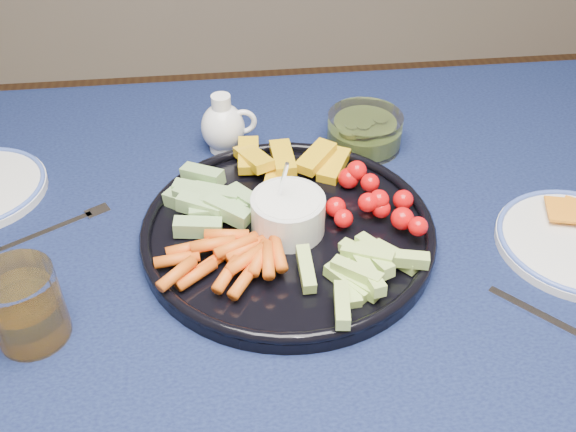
{
  "coord_description": "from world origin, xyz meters",
  "views": [
    {
      "loc": [
        -0.06,
        -0.54,
        1.32
      ],
      "look_at": [
        0.01,
        0.08,
        0.79
      ],
      "focal_mm": 40.0,
      "sensor_mm": 36.0,
      "label": 1
    }
  ],
  "objects": [
    {
      "name": "dining_table",
      "position": [
        0.0,
        0.0,
        0.66
      ],
      "size": [
        1.67,
        1.07,
        0.75
      ],
      "color": "#452E17",
      "rests_on": "ground"
    },
    {
      "name": "crudite_platter",
      "position": [
        0.01,
        0.08,
        0.77
      ],
      "size": [
        0.38,
        0.38,
        0.12
      ],
      "color": "black",
      "rests_on": "dining_table"
    },
    {
      "name": "creamer_pitcher",
      "position": [
        -0.06,
        0.3,
        0.79
      ],
      "size": [
        0.09,
        0.07,
        0.09
      ],
      "color": "white",
      "rests_on": "dining_table"
    },
    {
      "name": "pickle_bowl",
      "position": [
        0.16,
        0.29,
        0.77
      ],
      "size": [
        0.12,
        0.12,
        0.05
      ],
      "color": "white",
      "rests_on": "dining_table"
    },
    {
      "name": "juice_tumbler",
      "position": [
        -0.29,
        -0.05,
        0.79
      ],
      "size": [
        0.08,
        0.08,
        0.1
      ],
      "color": "white",
      "rests_on": "dining_table"
    },
    {
      "name": "fork_left",
      "position": [
        -0.28,
        0.14,
        0.75
      ],
      "size": [
        0.14,
        0.09,
        0.0
      ],
      "color": "silver",
      "rests_on": "dining_table"
    }
  ]
}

